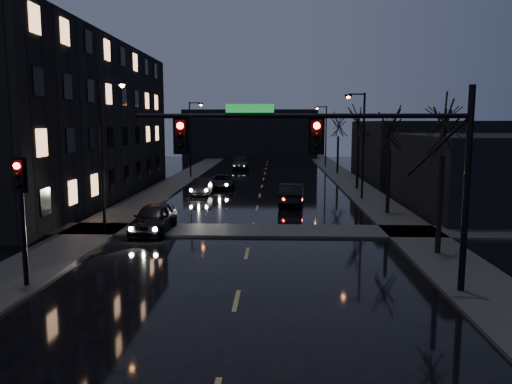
# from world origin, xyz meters

# --- Properties ---
(sidewalk_left) EXTENTS (3.00, 140.00, 0.12)m
(sidewalk_left) POSITION_xyz_m (-8.50, 35.00, 0.06)
(sidewalk_left) COLOR #2D2D2B
(sidewalk_left) RESTS_ON ground
(sidewalk_right) EXTENTS (3.00, 140.00, 0.12)m
(sidewalk_right) POSITION_xyz_m (8.50, 35.00, 0.06)
(sidewalk_right) COLOR #2D2D2B
(sidewalk_right) RESTS_ON ground
(sidewalk_cross) EXTENTS (40.00, 3.00, 0.12)m
(sidewalk_cross) POSITION_xyz_m (0.00, 18.50, 0.06)
(sidewalk_cross) COLOR #2D2D2B
(sidewalk_cross) RESTS_ON ground
(apartment_block) EXTENTS (12.00, 30.00, 12.00)m
(apartment_block) POSITION_xyz_m (-16.50, 30.00, 6.00)
(apartment_block) COLOR black
(apartment_block) RESTS_ON ground
(commercial_right_near) EXTENTS (10.00, 14.00, 5.00)m
(commercial_right_near) POSITION_xyz_m (15.50, 26.00, 2.50)
(commercial_right_near) COLOR black
(commercial_right_near) RESTS_ON ground
(commercial_right_far) EXTENTS (12.00, 18.00, 6.00)m
(commercial_right_far) POSITION_xyz_m (17.00, 48.00, 3.00)
(commercial_right_far) COLOR black
(commercial_right_far) RESTS_ON ground
(far_block) EXTENTS (22.00, 10.00, 8.00)m
(far_block) POSITION_xyz_m (-3.00, 78.00, 4.00)
(far_block) COLOR black
(far_block) RESTS_ON ground
(signal_mast) EXTENTS (11.11, 0.41, 7.00)m
(signal_mast) POSITION_xyz_m (3.85, 9.00, 4.87)
(signal_mast) COLOR black
(signal_mast) RESTS_ON ground
(signal_pole_left) EXTENTS (0.35, 0.41, 4.53)m
(signal_pole_left) POSITION_xyz_m (-7.50, 8.99, 3.01)
(signal_pole_left) COLOR black
(signal_pole_left) RESTS_ON ground
(tree_near) EXTENTS (3.52, 3.52, 8.08)m
(tree_near) POSITION_xyz_m (8.40, 14.00, 6.22)
(tree_near) COLOR black
(tree_near) RESTS_ON ground
(tree_mid_a) EXTENTS (3.30, 3.30, 7.58)m
(tree_mid_a) POSITION_xyz_m (8.40, 24.00, 5.83)
(tree_mid_a) COLOR black
(tree_mid_a) RESTS_ON ground
(tree_mid_b) EXTENTS (3.74, 3.74, 8.59)m
(tree_mid_b) POSITION_xyz_m (8.40, 36.00, 6.61)
(tree_mid_b) COLOR black
(tree_mid_b) RESTS_ON ground
(tree_far) EXTENTS (3.43, 3.43, 7.88)m
(tree_far) POSITION_xyz_m (8.40, 50.00, 6.06)
(tree_far) COLOR black
(tree_far) RESTS_ON ground
(streetlight_l_near) EXTENTS (1.53, 0.28, 8.00)m
(streetlight_l_near) POSITION_xyz_m (-7.58, 18.00, 4.77)
(streetlight_l_near) COLOR black
(streetlight_l_near) RESTS_ON ground
(streetlight_l_far) EXTENTS (1.53, 0.28, 8.00)m
(streetlight_l_far) POSITION_xyz_m (-7.58, 45.00, 4.77)
(streetlight_l_far) COLOR black
(streetlight_l_far) RESTS_ON ground
(streetlight_r_mid) EXTENTS (1.53, 0.28, 8.00)m
(streetlight_r_mid) POSITION_xyz_m (7.58, 30.00, 4.77)
(streetlight_r_mid) COLOR black
(streetlight_r_mid) RESTS_ON ground
(streetlight_r_far) EXTENTS (1.53, 0.28, 8.00)m
(streetlight_r_far) POSITION_xyz_m (7.58, 58.00, 4.77)
(streetlight_r_far) COLOR black
(streetlight_r_far) RESTS_ON ground
(oncoming_car_a) EXTENTS (1.95, 4.57, 1.54)m
(oncoming_car_a) POSITION_xyz_m (-5.20, 18.12, 0.77)
(oncoming_car_a) COLOR black
(oncoming_car_a) RESTS_ON ground
(oncoming_car_b) EXTENTS (1.48, 4.05, 1.32)m
(oncoming_car_b) POSITION_xyz_m (-4.67, 32.38, 0.66)
(oncoming_car_b) COLOR black
(oncoming_car_b) RESTS_ON ground
(oncoming_car_c) EXTENTS (2.28, 4.70, 1.29)m
(oncoming_car_c) POSITION_xyz_m (-3.46, 36.01, 0.64)
(oncoming_car_c) COLOR black
(oncoming_car_c) RESTS_ON ground
(oncoming_car_d) EXTENTS (2.49, 5.49, 1.56)m
(oncoming_car_d) POSITION_xyz_m (-3.22, 55.63, 0.78)
(oncoming_car_d) COLOR black
(oncoming_car_d) RESTS_ON ground
(lead_car) EXTENTS (1.97, 4.77, 1.54)m
(lead_car) POSITION_xyz_m (2.41, 27.60, 0.77)
(lead_car) COLOR black
(lead_car) RESTS_ON ground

